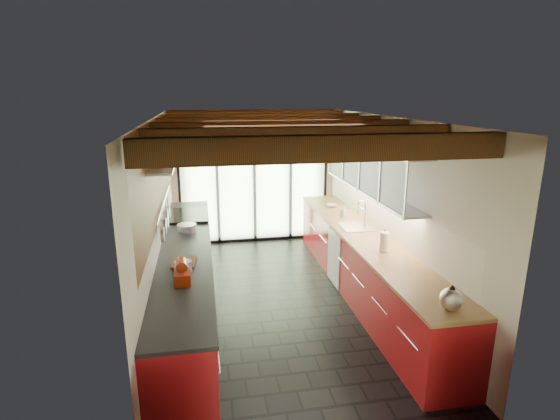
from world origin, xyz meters
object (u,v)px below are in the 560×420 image
object	(u,v)px
soap_bottle	(344,211)
kettle	(451,298)
paper_towel	(384,242)
bowl	(332,206)
stand_mixer	(182,273)

from	to	relation	value
soap_bottle	kettle	bearing A→B (deg)	-90.00
paper_towel	bowl	world-z (taller)	paper_towel
kettle	paper_towel	bearing A→B (deg)	90.00
kettle	soap_bottle	world-z (taller)	kettle
paper_towel	bowl	distance (m)	2.31
bowl	soap_bottle	bearing A→B (deg)	-90.00
paper_towel	soap_bottle	bearing A→B (deg)	90.00
paper_towel	soap_bottle	size ratio (longest dim) A/B	1.61
soap_bottle	stand_mixer	bearing A→B (deg)	-139.89
stand_mixer	kettle	xyz separation A→B (m)	(2.54, -1.09, 0.01)
stand_mixer	soap_bottle	world-z (taller)	stand_mixer
bowl	paper_towel	bearing A→B (deg)	-90.00
kettle	bowl	size ratio (longest dim) A/B	1.54
stand_mixer	kettle	size ratio (longest dim) A/B	1.07
paper_towel	stand_mixer	bearing A→B (deg)	-169.08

